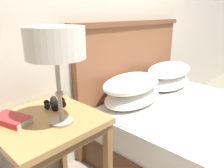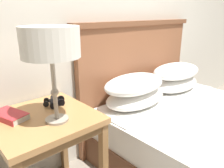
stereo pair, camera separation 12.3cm
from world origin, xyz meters
name	(u,v)px [view 1 (the left image)]	position (x,y,z in m)	size (l,w,h in m)	color
wall_back	(91,6)	(0.00, 1.10, 1.30)	(8.00, 0.06, 2.60)	beige
nightstand	(47,132)	(-0.67, 0.78, 0.58)	(0.58, 0.58, 0.67)	#AD7A47
bed	(211,135)	(0.46, 0.20, 0.30)	(1.51, 1.96, 1.18)	brown
table_lamp	(55,45)	(-0.64, 0.67, 1.10)	(0.30, 0.30, 0.52)	gray
book_on_nightstand	(11,120)	(-0.83, 0.87, 0.68)	(0.17, 0.24, 0.04)	silver
binoculars_pair	(55,103)	(-0.54, 0.89, 0.69)	(0.16, 0.16, 0.05)	black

